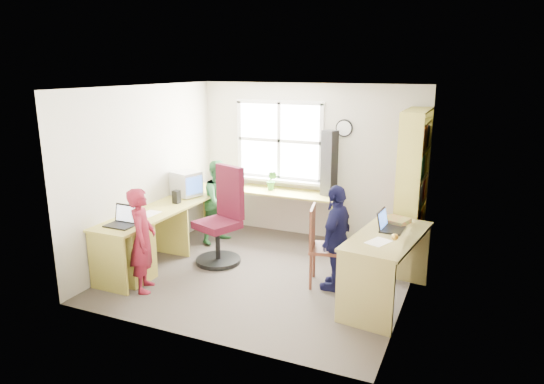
% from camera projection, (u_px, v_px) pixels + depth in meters
% --- Properties ---
extents(room, '(3.64, 3.44, 2.44)m').
position_uv_depth(room, '(268.00, 182.00, 6.13)').
color(room, '#423B34').
rests_on(room, ground).
extents(l_desk, '(2.38, 2.95, 0.75)m').
position_uv_depth(l_desk, '(167.00, 234.00, 6.50)').
color(l_desk, '#C8BC50').
rests_on(l_desk, ground).
extents(right_desk, '(0.84, 1.50, 0.82)m').
position_uv_depth(right_desk, '(387.00, 254.00, 5.44)').
color(right_desk, '#9B8D4D').
rests_on(right_desk, ground).
extents(bookshelf, '(0.30, 1.02, 2.10)m').
position_uv_depth(bookshelf, '(412.00, 192.00, 6.52)').
color(bookshelf, '#C8BC50').
rests_on(bookshelf, ground).
extents(swivel_chair, '(0.80, 0.80, 1.33)m').
position_uv_depth(swivel_chair, '(223.00, 222.00, 6.65)').
color(swivel_chair, black).
rests_on(swivel_chair, ground).
extents(wooden_chair, '(0.51, 0.51, 1.00)m').
position_uv_depth(wooden_chair, '(322.00, 243.00, 5.93)').
color(wooden_chair, brown).
rests_on(wooden_chair, ground).
extents(crt_monitor, '(0.46, 0.44, 0.37)m').
position_uv_depth(crt_monitor, '(186.00, 184.00, 7.23)').
color(crt_monitor, silver).
rests_on(crt_monitor, l_desk).
extents(laptop_left, '(0.35, 0.29, 0.24)m').
position_uv_depth(laptop_left, '(123.00, 221.00, 5.94)').
color(laptop_left, black).
rests_on(laptop_left, l_desk).
extents(laptop_right, '(0.29, 0.35, 0.23)m').
position_uv_depth(laptop_right, '(388.00, 225.00, 5.54)').
color(laptop_right, black).
rests_on(laptop_right, right_desk).
extents(speaker_a, '(0.10, 0.10, 0.19)m').
position_uv_depth(speaker_a, '(176.00, 197.00, 6.88)').
color(speaker_a, black).
rests_on(speaker_a, l_desk).
extents(speaker_b, '(0.09, 0.09, 0.16)m').
position_uv_depth(speaker_b, '(197.00, 188.00, 7.41)').
color(speaker_b, black).
rests_on(speaker_b, l_desk).
extents(cd_tower, '(0.24, 0.23, 0.98)m').
position_uv_depth(cd_tower, '(329.00, 163.00, 7.20)').
color(cd_tower, black).
rests_on(cd_tower, l_desk).
extents(game_box, '(0.35, 0.35, 0.06)m').
position_uv_depth(game_box, '(396.00, 221.00, 5.78)').
color(game_box, '#B31A16').
rests_on(game_box, right_desk).
extents(paper_a, '(0.21, 0.30, 0.00)m').
position_uv_depth(paper_a, '(149.00, 214.00, 6.40)').
color(paper_a, white).
rests_on(paper_a, l_desk).
extents(paper_b, '(0.28, 0.32, 0.00)m').
position_uv_depth(paper_b, '(378.00, 242.00, 5.16)').
color(paper_b, white).
rests_on(paper_b, right_desk).
extents(potted_plant, '(0.18, 0.15, 0.31)m').
position_uv_depth(potted_plant, '(272.00, 181.00, 7.59)').
color(potted_plant, '#377D32').
rests_on(potted_plant, l_desk).
extents(person_red, '(0.49, 0.55, 1.27)m').
position_uv_depth(person_red, '(143.00, 240.00, 5.76)').
color(person_red, maroon).
rests_on(person_red, ground).
extents(person_green, '(0.65, 0.74, 1.28)m').
position_uv_depth(person_green, '(220.00, 202.00, 7.39)').
color(person_green, '#2D7139').
rests_on(person_green, ground).
extents(person_navy, '(0.38, 0.78, 1.30)m').
position_uv_depth(person_navy, '(336.00, 238.00, 5.80)').
color(person_navy, '#121339').
rests_on(person_navy, ground).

